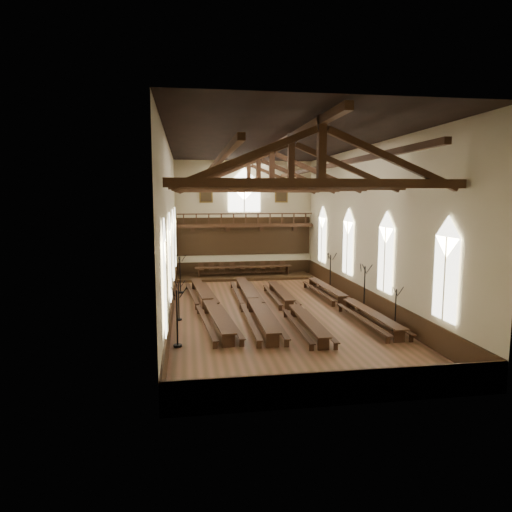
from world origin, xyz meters
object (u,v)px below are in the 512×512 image
at_px(refectory_row_c, 292,305).
at_px(candelabrum_left_near, 177,329).
at_px(candelabrum_right_mid, 364,297).
at_px(refectory_row_b, 253,301).
at_px(candelabrum_right_far, 330,278).
at_px(refectory_row_d, 346,300).
at_px(high_table, 244,268).
at_px(refectory_row_a, 208,302).
at_px(candelabrum_left_mid, 179,308).
at_px(dais, 244,277).
at_px(candelabrum_right_near, 395,317).
at_px(candelabrum_left_far, 180,281).

relative_size(refectory_row_c, candelabrum_left_near, 4.89).
bearing_deg(candelabrum_right_mid, candelabrum_left_near, -155.30).
distance_m(refectory_row_b, candelabrum_right_far, 8.65).
relative_size(refectory_row_d, high_table, 1.70).
relative_size(candelabrum_right_mid, candelabrum_right_far, 1.06).
distance_m(refectory_row_a, candelabrum_left_near, 6.64).
height_order(refectory_row_c, candelabrum_left_mid, candelabrum_left_mid).
relative_size(dais, candelabrum_right_mid, 3.94).
bearing_deg(candelabrum_left_near, candelabrum_right_near, 4.74).
bearing_deg(high_table, refectory_row_a, -107.96).
xyz_separation_m(refectory_row_a, refectory_row_c, (4.93, -1.31, -0.05)).
xyz_separation_m(candelabrum_left_far, candelabrum_right_near, (11.10, -11.08, -0.15)).
relative_size(refectory_row_a, candelabrum_left_far, 5.16).
relative_size(refectory_row_b, candelabrum_left_near, 5.20).
bearing_deg(refectory_row_c, candelabrum_right_far, 56.00).
distance_m(refectory_row_a, refectory_row_c, 5.11).
height_order(refectory_row_a, candelabrum_right_far, candelabrum_right_far).
relative_size(dais, candelabrum_right_far, 4.16).
bearing_deg(dais, refectory_row_a, -107.96).
relative_size(refectory_row_c, candelabrum_left_far, 4.89).
height_order(high_table, candelabrum_right_far, candelabrum_right_far).
xyz_separation_m(refectory_row_d, candelabrum_left_near, (-10.19, -5.76, 0.33)).
xyz_separation_m(dais, high_table, (-0.00, 0.00, 0.76)).
distance_m(candelabrum_left_near, candelabrum_right_mid, 12.22).
bearing_deg(refectory_row_c, candelabrum_right_near, -43.10).
xyz_separation_m(refectory_row_c, candelabrum_right_near, (4.47, -4.18, 0.20)).
xyz_separation_m(refectory_row_c, high_table, (-1.34, 12.41, 0.37)).
relative_size(candelabrum_left_far, candelabrum_right_mid, 0.97).
bearing_deg(refectory_row_b, high_table, 85.63).
relative_size(refectory_row_d, candelabrum_left_mid, 6.18).
xyz_separation_m(refectory_row_b, candelabrum_left_near, (-4.43, -6.22, 0.29)).
xyz_separation_m(refectory_row_a, refectory_row_b, (2.73, -0.19, 0.02)).
height_order(high_table, candelabrum_left_near, candelabrum_left_near).
relative_size(refectory_row_b, candelabrum_right_near, 6.36).
height_order(refectory_row_b, candelabrum_left_mid, candelabrum_left_mid).
bearing_deg(candelabrum_right_near, candelabrum_right_far, 90.00).
distance_m(refectory_row_a, candelabrum_right_far, 10.80).
bearing_deg(high_table, candelabrum_right_far, -44.89).
relative_size(refectory_row_b, high_table, 1.76).
relative_size(refectory_row_c, refectory_row_d, 0.97).
relative_size(refectory_row_a, dais, 1.28).
bearing_deg(candelabrum_left_far, refectory_row_d, -31.46).
height_order(high_table, candelabrum_right_near, candelabrum_right_near).
height_order(refectory_row_c, dais, refectory_row_c).
xyz_separation_m(refectory_row_b, candelabrum_left_mid, (-4.43, -1.59, 0.13)).
distance_m(dais, candelabrum_right_near, 17.59).
bearing_deg(refectory_row_d, dais, 112.63).
height_order(candelabrum_left_mid, candelabrum_right_mid, candelabrum_right_mid).
height_order(refectory_row_c, candelabrum_right_near, candelabrum_right_near).
xyz_separation_m(refectory_row_b, high_table, (0.86, 11.29, 0.30)).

